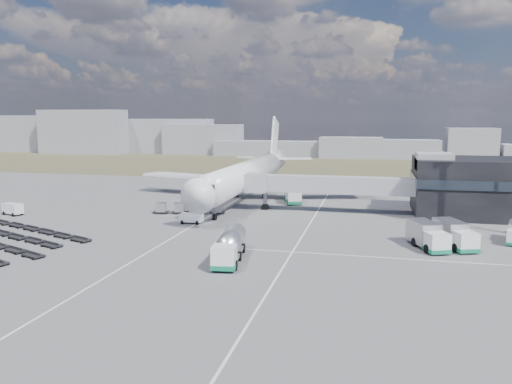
# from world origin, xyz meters

# --- Properties ---
(ground) EXTENTS (420.00, 420.00, 0.00)m
(ground) POSITION_xyz_m (0.00, 0.00, 0.00)
(ground) COLOR #565659
(ground) RESTS_ON ground
(grass_strip) EXTENTS (420.00, 90.00, 0.01)m
(grass_strip) POSITION_xyz_m (0.00, 110.00, 0.01)
(grass_strip) COLOR #47402B
(grass_strip) RESTS_ON ground
(lane_markings) EXTENTS (47.12, 110.00, 0.01)m
(lane_markings) POSITION_xyz_m (9.77, 3.00, 0.01)
(lane_markings) COLOR silver
(lane_markings) RESTS_ON ground
(terminal) EXTENTS (30.40, 16.40, 11.00)m
(terminal) POSITION_xyz_m (47.77, 23.96, 5.25)
(terminal) COLOR black
(terminal) RESTS_ON ground
(jet_bridge) EXTENTS (30.30, 3.80, 7.05)m
(jet_bridge) POSITION_xyz_m (15.90, 20.42, 5.05)
(jet_bridge) COLOR #939399
(jet_bridge) RESTS_ON ground
(airliner) EXTENTS (51.59, 64.53, 17.62)m
(airliner) POSITION_xyz_m (0.00, 32.38, 5.29)
(airliner) COLOR white
(airliner) RESTS_ON ground
(skyline) EXTENTS (315.98, 23.85, 20.87)m
(skyline) POSITION_xyz_m (-43.31, 151.76, 7.24)
(skyline) COLOR gray
(skyline) RESTS_ON ground
(fuel_tanker) EXTENTS (4.20, 11.20, 3.53)m
(fuel_tanker) POSITION_xyz_m (9.18, -13.44, 1.77)
(fuel_tanker) COLOR white
(fuel_tanker) RESTS_ON ground
(pushback_tug) EXTENTS (3.72, 2.20, 1.60)m
(pushback_tug) POSITION_xyz_m (-2.87, 5.63, 0.80)
(pushback_tug) COLOR white
(pushback_tug) RESTS_ON ground
(utility_van) EXTENTS (4.23, 2.89, 2.10)m
(utility_van) POSITION_xyz_m (-36.11, 4.96, 1.05)
(utility_van) COLOR white
(utility_van) RESTS_ON ground
(catering_truck) EXTENTS (4.59, 7.36, 3.15)m
(catering_truck) POSITION_xyz_m (10.10, 28.96, 1.61)
(catering_truck) COLOR white
(catering_truck) RESTS_ON ground
(service_trucks_near) EXTENTS (8.86, 9.61, 3.14)m
(service_trucks_near) POSITION_xyz_m (34.78, -1.38, 1.71)
(service_trucks_near) COLOR white
(service_trucks_near) RESTS_ON ground
(uld_row) EXTENTS (12.94, 4.18, 1.78)m
(uld_row) POSITION_xyz_m (-6.15, 13.26, 1.07)
(uld_row) COLOR black
(uld_row) RESTS_ON ground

